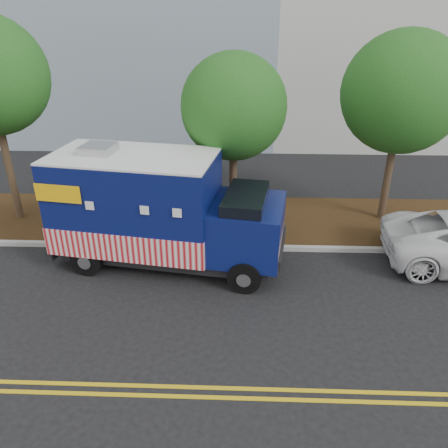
{
  "coord_description": "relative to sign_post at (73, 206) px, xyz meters",
  "views": [
    {
      "loc": [
        0.19,
        -11.05,
        7.07
      ],
      "look_at": [
        -0.24,
        0.6,
        1.31
      ],
      "focal_mm": 35.0,
      "sensor_mm": 36.0,
      "label": 1
    }
  ],
  "objects": [
    {
      "name": "centerline_near",
      "position": [
        5.3,
        -6.4,
        -1.19
      ],
      "size": [
        120.0,
        0.1,
        0.01
      ],
      "primitive_type": "cube",
      "color": "gold",
      "rests_on": "ground"
    },
    {
      "name": "sign_post",
      "position": [
        0.0,
        0.0,
        0.0
      ],
      "size": [
        0.06,
        0.06,
        2.4
      ],
      "primitive_type": "cube",
      "color": "#473828",
      "rests_on": "ground"
    },
    {
      "name": "tree_c",
      "position": [
        10.75,
        1.82,
        3.41
      ],
      "size": [
        3.96,
        3.96,
        6.6
      ],
      "color": "#38281C",
      "rests_on": "ground"
    },
    {
      "name": "food_truck",
      "position": [
        3.05,
        -1.34,
        0.44
      ],
      "size": [
        7.17,
        3.56,
        3.62
      ],
      "rotation": [
        0.0,
        0.0,
        -0.16
      ],
      "color": "black",
      "rests_on": "ground"
    },
    {
      "name": "mulch_strip",
      "position": [
        5.3,
        1.55,
        -1.12
      ],
      "size": [
        120.0,
        4.0,
        0.15
      ],
      "primitive_type": "cube",
      "color": "black",
      "rests_on": "ground"
    },
    {
      "name": "ground",
      "position": [
        5.3,
        -1.95,
        -1.2
      ],
      "size": [
        120.0,
        120.0,
        0.0
      ],
      "primitive_type": "plane",
      "color": "black",
      "rests_on": "ground"
    },
    {
      "name": "centerline_far",
      "position": [
        5.3,
        -6.65,
        -1.19
      ],
      "size": [
        120.0,
        0.1,
        0.01
      ],
      "primitive_type": "cube",
      "color": "gold",
      "rests_on": "ground"
    },
    {
      "name": "tree_b",
      "position": [
        5.28,
        0.84,
        3.1
      ],
      "size": [
        3.34,
        3.34,
        5.99
      ],
      "color": "#38281C",
      "rests_on": "ground"
    },
    {
      "name": "curb",
      "position": [
        5.3,
        -0.55,
        -1.12
      ],
      "size": [
        120.0,
        0.18,
        0.15
      ],
      "primitive_type": "cube",
      "color": "#9E9E99",
      "rests_on": "ground"
    }
  ]
}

